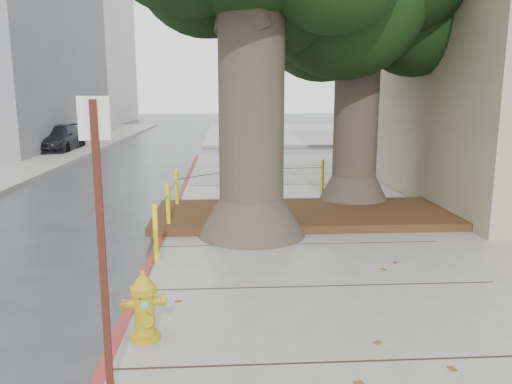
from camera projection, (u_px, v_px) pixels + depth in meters
ground at (284, 297)px, 6.93m from camera, size 140.00×140.00×0.00m
sidewalk_far at (317, 132)px, 36.67m from camera, size 16.00×20.00×0.15m
curb_red at (161, 243)px, 9.24m from camera, size 0.14×26.00×0.16m
planter_bed at (304, 214)px, 10.76m from camera, size 6.40×2.60×0.16m
building_far_white at (57, 46)px, 48.54m from camera, size 12.00×18.00×15.00m
building_side_white at (482, 68)px, 32.52m from camera, size 10.00×10.00×9.00m
bollard_ring at (222, 192)px, 11.04m from camera, size 3.79×5.39×0.95m
fire_hydrant at (144, 306)px, 5.35m from camera, size 0.42×0.40×0.78m
signpost at (101, 230)px, 4.28m from camera, size 0.26×0.07×2.60m
car_silver at (370, 140)px, 25.16m from camera, size 3.31×1.46×1.11m
car_red at (441, 138)px, 24.56m from camera, size 4.15×1.48×1.36m
car_dark at (57, 139)px, 24.34m from camera, size 1.92×4.60×1.33m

